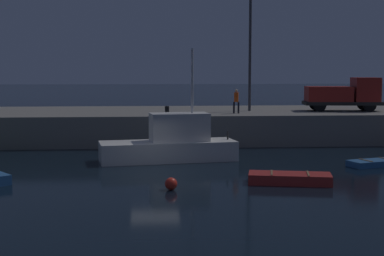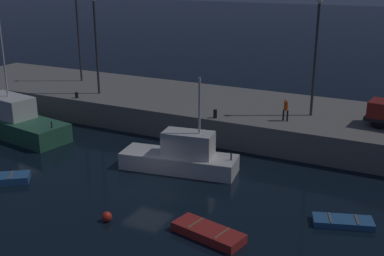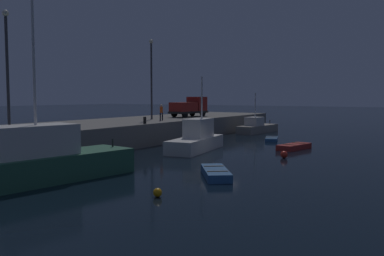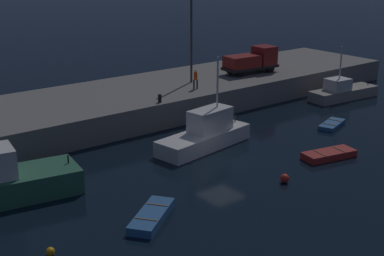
# 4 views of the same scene
# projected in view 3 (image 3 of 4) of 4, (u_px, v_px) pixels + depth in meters

# --- Properties ---
(ground_plane) EXTENTS (320.00, 320.00, 0.00)m
(ground_plane) POSITION_uv_depth(u_px,v_px,m) (220.00, 154.00, 32.70)
(ground_plane) COLOR black
(pier_quay) EXTENTS (58.05, 10.41, 2.08)m
(pier_quay) POSITION_uv_depth(u_px,v_px,m) (101.00, 133.00, 39.37)
(pier_quay) COLOR gray
(pier_quay) RESTS_ON ground
(fishing_trawler_red) EXTENTS (10.98, 4.70, 9.78)m
(fishing_trawler_red) POSITION_uv_depth(u_px,v_px,m) (38.00, 161.00, 21.95)
(fishing_trawler_red) COLOR #2D6647
(fishing_trawler_red) RESTS_ON ground
(fishing_boat_blue) EXTENTS (7.35, 2.80, 4.99)m
(fishing_boat_blue) POSITION_uv_depth(u_px,v_px,m) (257.00, 127.00, 51.73)
(fishing_boat_blue) COLOR gray
(fishing_boat_blue) RESTS_ON ground
(fishing_boat_white) EXTENTS (7.87, 3.49, 6.29)m
(fishing_boat_white) POSITION_uv_depth(u_px,v_px,m) (197.00, 139.00, 34.89)
(fishing_boat_white) COLOR silver
(fishing_boat_white) RESTS_ON ground
(dinghy_orange_near) EXTENTS (3.88, 3.34, 0.49)m
(dinghy_orange_near) POSITION_uv_depth(u_px,v_px,m) (216.00, 173.00, 23.49)
(dinghy_orange_near) COLOR #2D6099
(dinghy_orange_near) RESTS_ON ground
(rowboat_white_mid) EXTENTS (3.89, 2.12, 0.50)m
(rowboat_white_mid) POSITION_uv_depth(u_px,v_px,m) (294.00, 147.00, 35.69)
(rowboat_white_mid) COLOR #B22823
(rowboat_white_mid) RESTS_ON ground
(dinghy_red_small) EXTENTS (3.26, 2.09, 0.37)m
(dinghy_red_small) POSITION_uv_depth(u_px,v_px,m) (272.00, 139.00, 42.75)
(dinghy_red_small) COLOR #2D6099
(dinghy_red_small) RESTS_ON ground
(mooring_buoy_near) EXTENTS (0.41, 0.41, 0.41)m
(mooring_buoy_near) POSITION_uv_depth(u_px,v_px,m) (158.00, 193.00, 18.78)
(mooring_buoy_near) COLOR orange
(mooring_buoy_near) RESTS_ON ground
(mooring_buoy_mid) EXTENTS (0.54, 0.54, 0.54)m
(mooring_buoy_mid) POSITION_uv_depth(u_px,v_px,m) (284.00, 154.00, 30.60)
(mooring_buoy_mid) COLOR red
(mooring_buoy_mid) RESTS_ON ground
(lamp_post_east) EXTENTS (0.44, 0.44, 8.33)m
(lamp_post_east) POSITION_uv_depth(u_px,v_px,m) (7.00, 62.00, 28.03)
(lamp_post_east) COLOR #38383D
(lamp_post_east) RESTS_ON pier_quay
(lamp_post_central) EXTENTS (0.44, 0.44, 8.60)m
(lamp_post_central) POSITION_uv_depth(u_px,v_px,m) (151.00, 73.00, 44.48)
(lamp_post_central) COLOR #38383D
(lamp_post_central) RESTS_ON pier_quay
(utility_truck) EXTENTS (5.73, 2.47, 2.44)m
(utility_truck) POSITION_uv_depth(u_px,v_px,m) (190.00, 107.00, 50.39)
(utility_truck) COLOR black
(utility_truck) RESTS_ON pier_quay
(dockworker) EXTENTS (0.44, 0.34, 1.67)m
(dockworker) POSITION_uv_depth(u_px,v_px,m) (161.00, 111.00, 42.49)
(dockworker) COLOR black
(dockworker) RESTS_ON pier_quay
(bollard_west) EXTENTS (0.28, 0.28, 0.64)m
(bollard_west) POSITION_uv_depth(u_px,v_px,m) (145.00, 120.00, 37.59)
(bollard_west) COLOR black
(bollard_west) RESTS_ON pier_quay
(bollard_central) EXTENTS (0.28, 0.28, 0.49)m
(bollard_central) POSITION_uv_depth(u_px,v_px,m) (19.00, 131.00, 26.64)
(bollard_central) COLOR black
(bollard_central) RESTS_ON pier_quay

